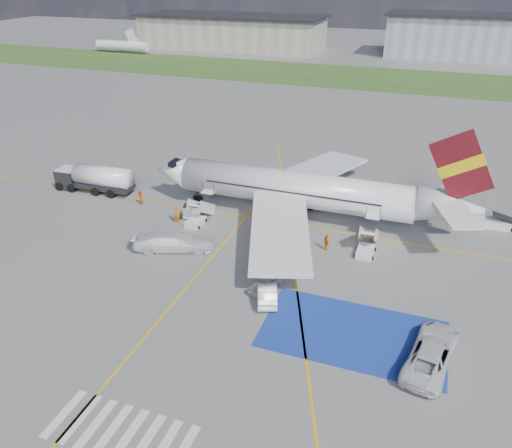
{
  "coord_description": "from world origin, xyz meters",
  "views": [
    {
      "loc": [
        13.2,
        -35.07,
        25.49
      ],
      "look_at": [
        -1.07,
        4.44,
        3.5
      ],
      "focal_mm": 35.0,
      "sensor_mm": 36.0,
      "label": 1
    }
  ],
  "objects_px": {
    "car_silver_a": "(267,283)",
    "car_silver_b": "(267,291)",
    "airliner": "(308,191)",
    "fuel_tanker": "(95,181)",
    "gpu_cart": "(192,212)",
    "belt_loader": "(495,223)",
    "van_white_a": "(432,350)",
    "van_white_b": "(173,239)"
  },
  "relations": [
    {
      "from": "fuel_tanker",
      "to": "airliner",
      "type": "bearing_deg",
      "value": 1.24
    },
    {
      "from": "gpu_cart",
      "to": "van_white_a",
      "type": "distance_m",
      "value": 30.29
    },
    {
      "from": "van_white_b",
      "to": "airliner",
      "type": "bearing_deg",
      "value": -63.6
    },
    {
      "from": "car_silver_b",
      "to": "airliner",
      "type": "bearing_deg",
      "value": -107.37
    },
    {
      "from": "gpu_cart",
      "to": "fuel_tanker",
      "type": "bearing_deg",
      "value": 150.34
    },
    {
      "from": "car_silver_b",
      "to": "car_silver_a",
      "type": "bearing_deg",
      "value": -91.09
    },
    {
      "from": "fuel_tanker",
      "to": "car_silver_b",
      "type": "xyz_separation_m",
      "value": [
        27.55,
        -14.27,
        -0.68
      ]
    },
    {
      "from": "car_silver_b",
      "to": "belt_loader",
      "type": "bearing_deg",
      "value": -152.38
    },
    {
      "from": "fuel_tanker",
      "to": "gpu_cart",
      "type": "relative_size",
      "value": 4.64
    },
    {
      "from": "fuel_tanker",
      "to": "gpu_cart",
      "type": "height_order",
      "value": "fuel_tanker"
    },
    {
      "from": "airliner",
      "to": "fuel_tanker",
      "type": "distance_m",
      "value": 26.95
    },
    {
      "from": "fuel_tanker",
      "to": "van_white_b",
      "type": "xyz_separation_m",
      "value": [
        16.1,
        -9.58,
        -0.26
      ]
    },
    {
      "from": "gpu_cart",
      "to": "car_silver_b",
      "type": "height_order",
      "value": "gpu_cart"
    },
    {
      "from": "airliner",
      "to": "gpu_cart",
      "type": "relative_size",
      "value": 16.9
    },
    {
      "from": "gpu_cart",
      "to": "van_white_b",
      "type": "distance_m",
      "value": 7.1
    },
    {
      "from": "airliner",
      "to": "car_silver_b",
      "type": "distance_m",
      "value": 16.17
    },
    {
      "from": "airliner",
      "to": "belt_loader",
      "type": "bearing_deg",
      "value": 14.09
    },
    {
      "from": "fuel_tanker",
      "to": "belt_loader",
      "type": "xyz_separation_m",
      "value": [
        46.64,
        6.64,
        -1.03
      ]
    },
    {
      "from": "car_silver_a",
      "to": "gpu_cart",
      "type": "bearing_deg",
      "value": -20.42
    },
    {
      "from": "fuel_tanker",
      "to": "gpu_cart",
      "type": "xyz_separation_m",
      "value": [
        14.69,
        -2.63,
        -0.72
      ]
    },
    {
      "from": "van_white_b",
      "to": "gpu_cart",
      "type": "bearing_deg",
      "value": -8.47
    },
    {
      "from": "airliner",
      "to": "van_white_a",
      "type": "xyz_separation_m",
      "value": [
        14.24,
        -19.17,
        -2.26
      ]
    },
    {
      "from": "belt_loader",
      "to": "van_white_a",
      "type": "height_order",
      "value": "van_white_a"
    },
    {
      "from": "fuel_tanker",
      "to": "van_white_a",
      "type": "bearing_deg",
      "value": -25.4
    },
    {
      "from": "van_white_a",
      "to": "van_white_b",
      "type": "xyz_separation_m",
      "value": [
        -24.97,
        7.93,
        0.05
      ]
    },
    {
      "from": "car_silver_b",
      "to": "gpu_cart",
      "type": "bearing_deg",
      "value": -62.13
    },
    {
      "from": "gpu_cart",
      "to": "car_silver_b",
      "type": "distance_m",
      "value": 17.35
    },
    {
      "from": "airliner",
      "to": "belt_loader",
      "type": "xyz_separation_m",
      "value": [
        19.81,
        4.97,
        -2.99
      ]
    },
    {
      "from": "belt_loader",
      "to": "van_white_b",
      "type": "bearing_deg",
      "value": -154.28
    },
    {
      "from": "car_silver_a",
      "to": "car_silver_b",
      "type": "height_order",
      "value": "car_silver_b"
    },
    {
      "from": "car_silver_a",
      "to": "car_silver_b",
      "type": "relative_size",
      "value": 0.85
    },
    {
      "from": "belt_loader",
      "to": "van_white_b",
      "type": "height_order",
      "value": "van_white_b"
    },
    {
      "from": "car_silver_a",
      "to": "van_white_a",
      "type": "height_order",
      "value": "van_white_a"
    },
    {
      "from": "belt_loader",
      "to": "van_white_b",
      "type": "relative_size",
      "value": 0.91
    },
    {
      "from": "airliner",
      "to": "gpu_cart",
      "type": "xyz_separation_m",
      "value": [
        -12.13,
        -4.3,
        -2.68
      ]
    },
    {
      "from": "airliner",
      "to": "fuel_tanker",
      "type": "xyz_separation_m",
      "value": [
        -26.82,
        -1.67,
        -1.96
      ]
    },
    {
      "from": "airliner",
      "to": "van_white_a",
      "type": "bearing_deg",
      "value": -53.39
    },
    {
      "from": "fuel_tanker",
      "to": "car_silver_b",
      "type": "distance_m",
      "value": 31.04
    },
    {
      "from": "gpu_cart",
      "to": "van_white_a",
      "type": "xyz_separation_m",
      "value": [
        26.38,
        -14.87,
        0.42
      ]
    },
    {
      "from": "airliner",
      "to": "gpu_cart",
      "type": "bearing_deg",
      "value": -160.49
    },
    {
      "from": "airliner",
      "to": "fuel_tanker",
      "type": "bearing_deg",
      "value": -176.44
    },
    {
      "from": "gpu_cart",
      "to": "car_silver_a",
      "type": "xyz_separation_m",
      "value": [
        12.39,
        -10.26,
        -0.05
      ]
    }
  ]
}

